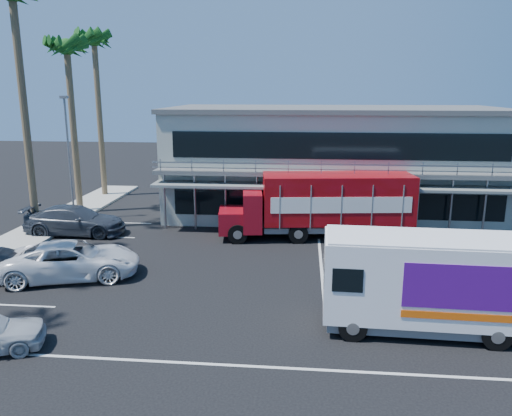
{
  "coord_description": "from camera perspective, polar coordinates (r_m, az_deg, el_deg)",
  "views": [
    {
      "loc": [
        1.03,
        -20.0,
        8.49
      ],
      "look_at": [
        -1.46,
        5.8,
        2.3
      ],
      "focal_mm": 35.0,
      "sensor_mm": 36.0,
      "label": 1
    }
  ],
  "objects": [
    {
      "name": "parked_car_c",
      "position": [
        24.54,
        -20.32,
        -5.6
      ],
      "size": [
        6.61,
        4.4,
        1.69
      ],
      "primitive_type": "imported",
      "rotation": [
        0.0,
        0.0,
        1.86
      ],
      "color": "white",
      "rests_on": "ground"
    },
    {
      "name": "red_truck",
      "position": [
        29.16,
        7.76,
        0.56
      ],
      "size": [
        11.33,
        3.89,
        3.74
      ],
      "rotation": [
        0.0,
        0.0,
        0.12
      ],
      "color": "maroon",
      "rests_on": "ground"
    },
    {
      "name": "light_pole_far",
      "position": [
        34.77,
        -20.61,
        5.99
      ],
      "size": [
        0.5,
        0.25,
        8.09
      ],
      "color": "gray",
      "rests_on": "ground"
    },
    {
      "name": "building",
      "position": [
        35.33,
        8.71,
        5.41
      ],
      "size": [
        22.4,
        12.0,
        7.3
      ],
      "color": "#A1A799",
      "rests_on": "ground"
    },
    {
      "name": "curb_strip",
      "position": [
        31.69,
        -25.17,
        -3.28
      ],
      "size": [
        3.0,
        32.0,
        0.16
      ],
      "primitive_type": "cube",
      "color": "#A5A399",
      "rests_on": "ground"
    },
    {
      "name": "parked_car_d",
      "position": [
        31.68,
        -19.96,
        -1.34
      ],
      "size": [
        5.95,
        2.54,
        1.71
      ],
      "primitive_type": "imported",
      "rotation": [
        0.0,
        0.0,
        1.6
      ],
      "color": "#303640",
      "rests_on": "ground"
    },
    {
      "name": "palm_e",
      "position": [
        36.62,
        -20.75,
        15.86
      ],
      "size": [
        2.8,
        2.8,
        12.25
      ],
      "color": "brown",
      "rests_on": "ground"
    },
    {
      "name": "palm_f",
      "position": [
        41.85,
        -17.96,
        16.89
      ],
      "size": [
        2.8,
        2.8,
        13.25
      ],
      "color": "brown",
      "rests_on": "ground"
    },
    {
      "name": "white_van",
      "position": [
        18.78,
        18.89,
        -7.99
      ],
      "size": [
        7.27,
        2.7,
        3.51
      ],
      "rotation": [
        0.0,
        0.0,
        -0.03
      ],
      "color": "white",
      "rests_on": "ground"
    },
    {
      "name": "parked_car_e",
      "position": [
        32.12,
        -19.59,
        -1.31
      ],
      "size": [
        4.74,
        3.08,
        1.5
      ],
      "primitive_type": "imported",
      "rotation": [
        0.0,
        0.0,
        1.89
      ],
      "color": "gray",
      "rests_on": "ground"
    },
    {
      "name": "parked_car_b",
      "position": [
        25.39,
        -27.19,
        -5.97
      ],
      "size": [
        4.46,
        2.19,
        1.41
      ],
      "primitive_type": "imported",
      "rotation": [
        0.0,
        0.0,
        1.74
      ],
      "color": "black",
      "rests_on": "ground"
    },
    {
      "name": "palm_d",
      "position": [
        32.65,
        -25.97,
        19.74
      ],
      "size": [
        2.8,
        2.8,
        14.75
      ],
      "color": "brown",
      "rests_on": "ground"
    },
    {
      "name": "ground",
      "position": [
        21.76,
        2.4,
        -9.55
      ],
      "size": [
        120.0,
        120.0,
        0.0
      ],
      "primitive_type": "plane",
      "color": "black",
      "rests_on": "ground"
    }
  ]
}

